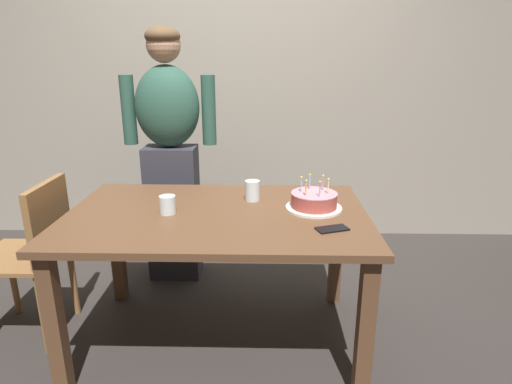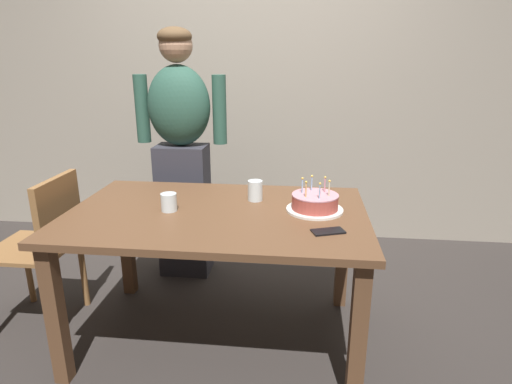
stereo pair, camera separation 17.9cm
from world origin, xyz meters
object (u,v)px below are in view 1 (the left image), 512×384
(water_glass_near, at_px, (168,205))
(dining_chair, at_px, (35,247))
(water_glass_far, at_px, (252,191))
(birthday_cake, at_px, (314,201))
(cell_phone, at_px, (332,229))
(person_man_bearded, at_px, (170,154))

(water_glass_near, xyz_separation_m, dining_chair, (-0.74, 0.07, -0.27))
(water_glass_near, distance_m, dining_chair, 0.79)
(dining_chair, bearing_deg, water_glass_far, 97.26)
(birthday_cake, xyz_separation_m, dining_chair, (-1.47, -0.01, -0.27))
(water_glass_near, relative_size, cell_phone, 0.63)
(dining_chair, bearing_deg, birthday_cake, 90.55)
(water_glass_near, bearing_deg, birthday_cake, 6.22)
(water_glass_near, bearing_deg, water_glass_far, 27.23)
(water_glass_near, height_order, water_glass_far, water_glass_far)
(birthday_cake, distance_m, person_man_bearded, 1.11)
(dining_chair, bearing_deg, person_man_bearded, 139.47)
(person_man_bearded, bearing_deg, water_glass_far, 135.54)
(cell_phone, xyz_separation_m, dining_chair, (-1.52, 0.26, -0.23))
(person_man_bearded, bearing_deg, dining_chair, 49.47)
(water_glass_far, bearing_deg, person_man_bearded, 135.54)
(birthday_cake, relative_size, person_man_bearded, 0.17)
(birthday_cake, relative_size, water_glass_far, 2.62)
(cell_phone, bearing_deg, dining_chair, 150.58)
(birthday_cake, distance_m, cell_phone, 0.28)
(dining_chair, bearing_deg, cell_phone, 80.32)
(birthday_cake, xyz_separation_m, cell_phone, (0.05, -0.27, -0.04))
(water_glass_near, relative_size, dining_chair, 0.10)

